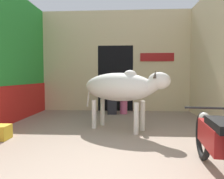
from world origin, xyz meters
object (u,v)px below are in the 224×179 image
(shopkeeper_seated, at_px, (112,93))
(plastic_stool, at_px, (124,106))
(cow, at_px, (121,87))
(motorcycle_near, at_px, (217,142))

(shopkeeper_seated, bearing_deg, plastic_stool, 3.01)
(cow, xyz_separation_m, plastic_stool, (0.03, 2.15, -0.73))
(plastic_stool, bearing_deg, motorcycle_near, -75.89)
(motorcycle_near, distance_m, shopkeeper_seated, 4.79)
(motorcycle_near, height_order, plastic_stool, motorcycle_near)
(cow, height_order, shopkeeper_seated, cow)
(cow, distance_m, plastic_stool, 2.27)
(cow, bearing_deg, plastic_stool, 89.20)
(motorcycle_near, xyz_separation_m, shopkeeper_seated, (-1.52, 4.53, 0.22))
(motorcycle_near, bearing_deg, shopkeeper_seated, 108.48)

